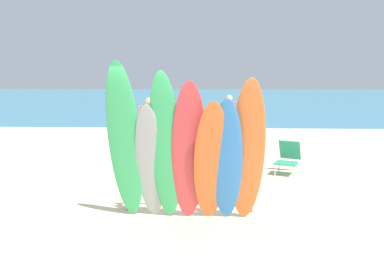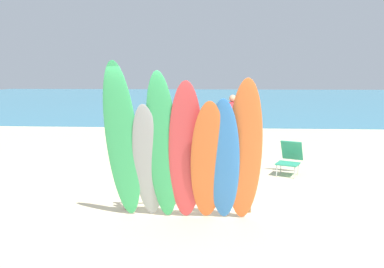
% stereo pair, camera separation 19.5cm
% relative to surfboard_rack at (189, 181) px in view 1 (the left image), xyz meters
% --- Properties ---
extents(ground, '(60.00, 60.00, 0.00)m').
position_rel_surfboard_rack_xyz_m(ground, '(0.00, 14.00, -0.54)').
color(ground, beige).
extents(ocean_water, '(60.00, 40.00, 0.02)m').
position_rel_surfboard_rack_xyz_m(ocean_water, '(0.00, 30.60, -0.53)').
color(ocean_water, teal).
rests_on(ocean_water, ground).
extents(surfboard_rack, '(2.28, 0.07, 0.72)m').
position_rel_surfboard_rack_xyz_m(surfboard_rack, '(0.00, 0.00, 0.00)').
color(surfboard_rack, brown).
rests_on(surfboard_rack, ground).
extents(surfboard_green_0, '(0.58, 0.89, 2.60)m').
position_rel_surfboard_rack_xyz_m(surfboard_green_0, '(-0.98, -0.62, 0.76)').
color(surfboard_green_0, '#38B266').
rests_on(surfboard_green_0, ground).
extents(surfboard_grey_1, '(0.47, 0.75, 1.96)m').
position_rel_surfboard_rack_xyz_m(surfboard_grey_1, '(-0.59, -0.55, 0.44)').
color(surfboard_grey_1, '#999EA3').
rests_on(surfboard_grey_1, ground).
extents(surfboard_green_2, '(0.54, 0.84, 2.46)m').
position_rel_surfboard_rack_xyz_m(surfboard_green_2, '(-0.34, -0.64, 0.69)').
color(surfboard_green_2, '#38B266').
rests_on(surfboard_green_2, ground).
extents(surfboard_red_3, '(0.60, 0.84, 2.31)m').
position_rel_surfboard_rack_xyz_m(surfboard_red_3, '(0.03, -0.65, 0.62)').
color(surfboard_red_3, '#D13D42').
rests_on(surfboard_red_3, ground).
extents(surfboard_orange_4, '(0.60, 0.91, 2.03)m').
position_rel_surfboard_rack_xyz_m(surfboard_orange_4, '(0.37, -0.66, 0.47)').
color(surfboard_orange_4, orange).
rests_on(surfboard_orange_4, ground).
extents(surfboard_blue_5, '(0.54, 0.88, 2.07)m').
position_rel_surfboard_rack_xyz_m(surfboard_blue_5, '(0.62, -0.66, 0.49)').
color(surfboard_blue_5, '#337AD1').
rests_on(surfboard_blue_5, ground).
extents(surfboard_orange_6, '(0.54, 0.84, 2.36)m').
position_rel_surfboard_rack_xyz_m(surfboard_orange_6, '(0.94, -0.66, 0.64)').
color(surfboard_orange_6, orange).
rests_on(surfboard_orange_6, ground).
extents(beachgoer_midbeach, '(0.63, 0.27, 1.66)m').
position_rel_surfboard_rack_xyz_m(beachgoer_midbeach, '(-0.81, 2.84, 0.42)').
color(beachgoer_midbeach, beige).
rests_on(beachgoer_midbeach, ground).
extents(beachgoer_by_water, '(0.49, 0.48, 1.70)m').
position_rel_surfboard_rack_xyz_m(beachgoer_by_water, '(1.00, 6.20, 0.44)').
color(beachgoer_by_water, tan).
rests_on(beachgoer_by_water, ground).
extents(beachgoer_strolling, '(0.62, 0.36, 1.73)m').
position_rel_surfboard_rack_xyz_m(beachgoer_strolling, '(-1.32, 4.26, 0.46)').
color(beachgoer_strolling, tan).
rests_on(beachgoer_strolling, ground).
extents(beachgoer_photographing, '(0.39, 0.52, 1.49)m').
position_rel_surfboard_rack_xyz_m(beachgoer_photographing, '(-0.60, 6.44, 0.32)').
color(beachgoer_photographing, '#9E704C').
rests_on(beachgoer_photographing, ground).
extents(beach_chair_red, '(0.75, 0.87, 0.80)m').
position_rel_surfboard_rack_xyz_m(beach_chair_red, '(2.25, 2.72, -0.12)').
color(beach_chair_red, '#B7B7BC').
rests_on(beach_chair_red, ground).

